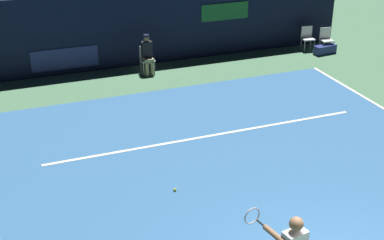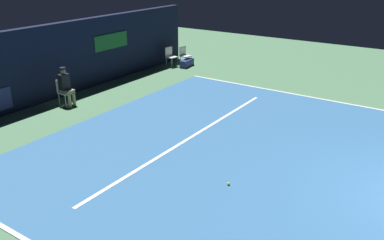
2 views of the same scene
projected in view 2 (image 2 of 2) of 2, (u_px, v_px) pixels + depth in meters
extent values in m
plane|color=#4C7A56|center=(251.00, 154.00, 10.51)|extent=(31.34, 31.34, 0.00)
cube|color=#336699|center=(251.00, 154.00, 10.51)|extent=(10.83, 10.61, 0.01)
cube|color=white|center=(317.00, 98.00, 14.63)|extent=(0.10, 10.61, 0.01)
cube|color=white|center=(191.00, 137.00, 11.47)|extent=(8.45, 0.10, 0.01)
cube|color=#141933|center=(46.00, 63.00, 14.14)|extent=(15.28, 0.30, 2.60)
cube|color=#1E6B2D|center=(111.00, 41.00, 16.30)|extent=(1.80, 0.04, 0.60)
cube|color=white|center=(66.00, 92.00, 13.83)|extent=(0.45, 0.41, 0.04)
cube|color=white|center=(62.00, 85.00, 13.85)|extent=(0.42, 0.04, 0.42)
cylinder|color=#B2B2B7|center=(66.00, 101.00, 13.68)|extent=(0.03, 0.03, 0.46)
cylinder|color=#B2B2B7|center=(75.00, 98.00, 13.97)|extent=(0.03, 0.03, 0.46)
cylinder|color=#B2B2B7|center=(59.00, 99.00, 13.87)|extent=(0.03, 0.03, 0.46)
cylinder|color=#B2B2B7|center=(68.00, 96.00, 14.15)|extent=(0.03, 0.03, 0.46)
cube|color=tan|center=(68.00, 92.00, 13.77)|extent=(0.33, 0.41, 0.14)
cylinder|color=tan|center=(70.00, 101.00, 13.71)|extent=(0.11, 0.11, 0.46)
cylinder|color=tan|center=(74.00, 100.00, 13.85)|extent=(0.11, 0.11, 0.46)
cube|color=black|center=(64.00, 82.00, 13.72)|extent=(0.34, 0.23, 0.52)
sphere|color=#8C6647|center=(63.00, 71.00, 13.57)|extent=(0.20, 0.20, 0.20)
cylinder|color=#141933|center=(62.00, 68.00, 13.54)|extent=(0.19, 0.19, 0.04)
cube|color=white|center=(172.00, 57.00, 18.79)|extent=(0.50, 0.47, 0.04)
cube|color=white|center=(169.00, 52.00, 18.84)|extent=(0.42, 0.10, 0.42)
cylinder|color=#B2B2B7|center=(171.00, 63.00, 18.64)|extent=(0.03, 0.03, 0.44)
cylinder|color=#B2B2B7|center=(177.00, 62.00, 18.89)|extent=(0.03, 0.03, 0.44)
cylinder|color=#B2B2B7|center=(166.00, 62.00, 18.86)|extent=(0.03, 0.03, 0.44)
cylinder|color=#B2B2B7|center=(172.00, 61.00, 19.11)|extent=(0.03, 0.03, 0.44)
cube|color=white|center=(186.00, 56.00, 19.01)|extent=(0.49, 0.46, 0.04)
cube|color=white|center=(183.00, 51.00, 19.04)|extent=(0.42, 0.09, 0.42)
cylinder|color=#B2B2B7|center=(186.00, 62.00, 18.85)|extent=(0.03, 0.03, 0.44)
cylinder|color=#B2B2B7|center=(191.00, 61.00, 19.11)|extent=(0.03, 0.03, 0.44)
cylinder|color=#B2B2B7|center=(180.00, 61.00, 19.06)|extent=(0.03, 0.03, 0.44)
cylinder|color=#B2B2B7|center=(186.00, 59.00, 19.32)|extent=(0.03, 0.03, 0.44)
sphere|color=#CCE033|center=(229.00, 184.00, 9.06)|extent=(0.07, 0.07, 0.07)
cube|color=navy|center=(187.00, 63.00, 18.90)|extent=(0.87, 0.41, 0.32)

